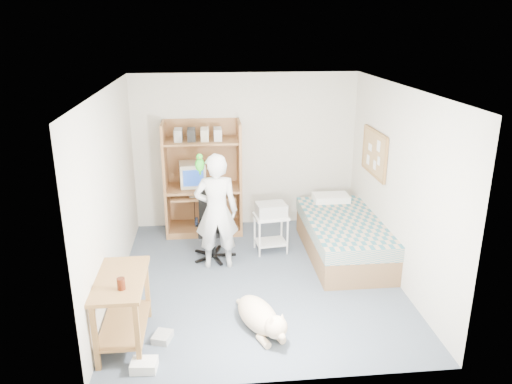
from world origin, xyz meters
The scene contains 21 objects.
floor centered at (0.00, 0.00, 0.00)m, with size 4.00×4.00×0.00m, color #4D5968.
wall_back centered at (0.00, 2.00, 1.25)m, with size 3.60×0.02×2.50m, color beige.
wall_right centered at (1.80, 0.00, 1.25)m, with size 0.02×4.00×2.50m, color beige.
wall_left centered at (-1.80, 0.00, 1.25)m, with size 0.02×4.00×2.50m, color beige.
ceiling centered at (0.00, 0.00, 2.50)m, with size 3.60×4.00×0.02m, color white.
computer_hutch centered at (-0.70, 1.74, 0.82)m, with size 1.20×0.63×1.80m.
bed centered at (1.30, 0.62, 0.29)m, with size 1.02×2.02×0.66m.
side_desk centered at (-1.55, -1.20, 0.49)m, with size 0.50×1.00×0.75m.
corkboard centered at (1.77, 0.90, 1.45)m, with size 0.04×0.94×0.66m.
office_chair centered at (-0.57, 0.75, 0.35)m, with size 0.55×0.55×0.97m.
person centered at (-0.52, 0.45, 0.81)m, with size 0.59×0.39×1.62m, color silver.
parrot centered at (-0.72, 0.47, 1.48)m, with size 0.12×0.21×0.33m.
dog centered at (-0.10, -1.16, 0.17)m, with size 0.59×1.01×0.40m.
printer_cart centered at (0.28, 0.85, 0.38)m, with size 0.52×0.43×0.57m.
printer centered at (0.28, 0.85, 0.66)m, with size 0.42×0.32×0.18m, color #A6A6A2.
crt_monitor centered at (-0.86, 1.75, 0.96)m, with size 0.43×0.45×0.37m.
keyboard centered at (-0.70, 1.58, 0.67)m, with size 0.45×0.16×0.03m, color beige.
pencil_cup centered at (-0.39, 1.65, 0.82)m, with size 0.08×0.08×0.12m, color gold.
drink_glass centered at (-1.50, -1.43, 0.81)m, with size 0.08×0.08×0.12m, color #3F160A.
floor_box_a centered at (-1.30, -1.70, 0.05)m, with size 0.25×0.20×0.10m, color white.
floor_box_b centered at (-1.16, -1.24, 0.04)m, with size 0.18×0.22×0.08m, color #A6A5A1.
Camera 1 is at (-0.63, -5.86, 3.22)m, focal length 35.00 mm.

